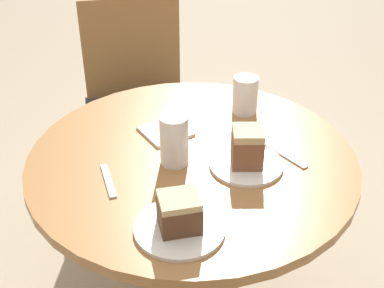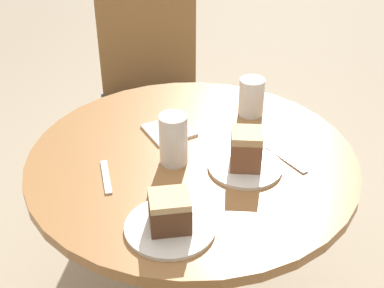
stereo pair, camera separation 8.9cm
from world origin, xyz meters
name	(u,v)px [view 1 (the left image)]	position (x,y,z in m)	size (l,w,h in m)	color
table	(192,207)	(0.00, 0.00, 0.55)	(0.91, 0.91, 0.73)	#9E6B3D
chair	(138,102)	(0.10, 0.83, 0.46)	(0.51, 0.49, 0.88)	olive
plate_near	(246,164)	(0.12, -0.10, 0.74)	(0.20, 0.20, 0.01)	white
plate_far	(180,228)	(-0.14, -0.26, 0.74)	(0.21, 0.21, 0.01)	white
cake_slice_near	(247,147)	(0.12, -0.10, 0.79)	(0.11, 0.11, 0.10)	brown
cake_slice_far	(179,212)	(-0.14, -0.26, 0.78)	(0.11, 0.10, 0.08)	brown
glass_lemonade	(174,143)	(-0.05, -0.01, 0.79)	(0.08, 0.08, 0.14)	silver
glass_water	(245,97)	(0.25, 0.16, 0.78)	(0.08, 0.08, 0.12)	silver
napkin_stack	(166,131)	(-0.02, 0.14, 0.73)	(0.15, 0.15, 0.01)	silver
fork	(285,155)	(0.24, -0.10, 0.73)	(0.06, 0.15, 0.00)	silver
spoon	(108,181)	(-0.24, -0.02, 0.73)	(0.03, 0.15, 0.00)	silver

